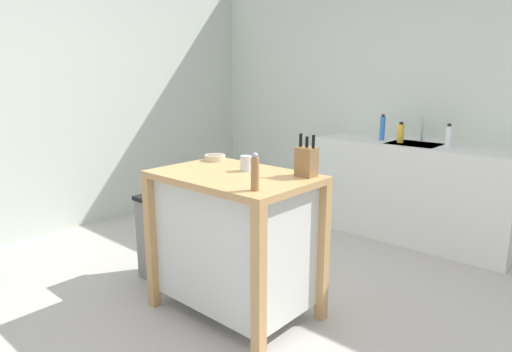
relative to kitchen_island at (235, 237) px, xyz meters
The scene contains 14 objects.
ground_plane 0.53m from the kitchen_island, 59.90° to the right, with size 6.06×6.06×0.00m, color #ADA8A0.
wall_back 2.53m from the kitchen_island, 88.17° to the left, with size 4.89×0.10×2.60m, color silver.
wall_left 2.63m from the kitchen_island, 160.58° to the left, with size 0.10×3.13×2.60m, color beige.
kitchen_island is the anchor object (origin of this frame).
knife_block 0.65m from the kitchen_island, 31.55° to the left, with size 0.11×0.09×0.25m.
bowl_ceramic_small 0.61m from the kitchen_island, 151.49° to the left, with size 0.14×0.14×0.04m.
drinking_cup 0.46m from the kitchen_island, 87.61° to the left, with size 0.07×0.07×0.09m.
pepper_grinder 0.64m from the kitchen_island, 30.54° to the right, with size 0.04×0.04×0.20m.
trash_bin 0.75m from the kitchen_island, behind, with size 0.36×0.28×0.63m.
sink_counter 2.07m from the kitchen_island, 82.35° to the left, with size 1.78×0.60×0.88m.
sink_faucet 2.26m from the kitchen_island, 82.83° to the left, with size 0.02×0.02×0.22m.
bottle_spray_cleaner 2.06m from the kitchen_island, 85.56° to the left, with size 0.06×0.06×0.19m.
bottle_hand_soap 2.16m from the kitchen_island, 74.57° to the left, with size 0.05×0.05×0.20m.
bottle_dish_soap 2.09m from the kitchen_island, 91.09° to the left, with size 0.05×0.05×0.24m.
Camera 1 is at (1.72, -1.70, 1.49)m, focal length 30.90 mm.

